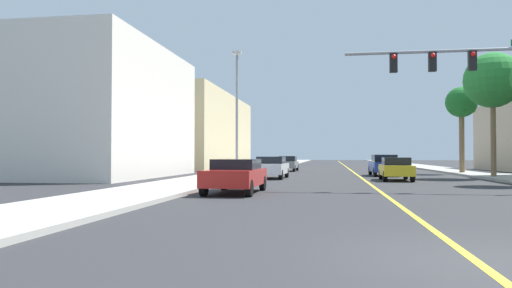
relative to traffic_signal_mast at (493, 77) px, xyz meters
name	(u,v)px	position (x,y,z in m)	size (l,w,h in m)	color
ground	(350,170)	(-4.76, 28.24, -4.86)	(192.00, 192.00, 0.00)	#2D2D30
sidewalk_left	(261,169)	(-14.13, 28.24, -4.78)	(3.79, 168.00, 0.15)	#B2ADA3
sidewalk_right	(445,170)	(4.61, 28.24, -4.78)	(3.79, 168.00, 0.15)	#9E9B93
lane_marking_center	(350,170)	(-4.76, 28.24, -4.86)	(0.16, 144.00, 0.01)	yellow
building_left_near	(86,113)	(-24.18, 10.15, -0.27)	(11.55, 15.46, 9.17)	silver
building_left_far	(180,132)	(-24.95, 33.82, -0.50)	(13.10, 25.58, 8.71)	beige
traffic_signal_mast	(493,77)	(0.00, 0.00, 0.00)	(9.39, 0.36, 6.40)	gray
street_lamp	(237,107)	(-12.73, 8.25, -0.25)	(0.56, 0.28, 8.07)	gray
palm_mid	(493,81)	(3.73, 11.58, 1.55)	(3.64, 3.64, 8.13)	brown
palm_far	(461,104)	(3.65, 18.61, 0.79)	(2.48, 2.48, 6.90)	brown
car_gray	(288,163)	(-10.82, 23.42, -4.12)	(1.81, 4.37, 1.44)	slate
car_blue	(384,165)	(-2.93, 14.36, -4.06)	(1.95, 4.01, 1.56)	#1E389E
car_yellow	(396,169)	(-2.92, 8.10, -4.14)	(1.81, 4.02, 1.39)	gold
car_white	(271,167)	(-10.66, 9.35, -4.11)	(2.02, 4.16, 1.44)	white
car_red	(236,175)	(-10.62, -2.42, -4.12)	(2.00, 4.32, 1.37)	red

